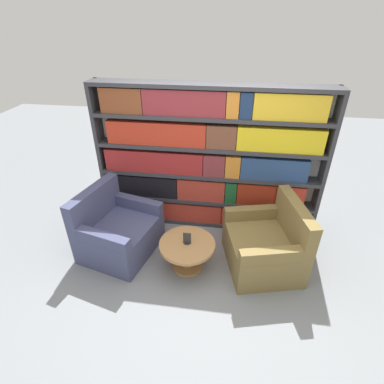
# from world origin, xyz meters

# --- Properties ---
(ground_plane) EXTENTS (14.00, 14.00, 0.00)m
(ground_plane) POSITION_xyz_m (0.00, 0.00, 0.00)
(ground_plane) COLOR gray
(bookshelf) EXTENTS (3.10, 0.30, 2.06)m
(bookshelf) POSITION_xyz_m (-0.00, 1.23, 1.02)
(bookshelf) COLOR silver
(bookshelf) RESTS_ON ground_plane
(armchair_left) EXTENTS (1.04, 1.11, 0.89)m
(armchair_left) POSITION_xyz_m (-1.12, 0.42, 0.30)
(armchair_left) COLOR #42476B
(armchair_left) RESTS_ON ground_plane
(armchair_right) EXTENTS (1.04, 1.11, 0.89)m
(armchair_right) POSITION_xyz_m (0.82, 0.42, 0.30)
(armchair_right) COLOR olive
(armchair_right) RESTS_ON ground_plane
(coffee_table) EXTENTS (0.69, 0.69, 0.39)m
(coffee_table) POSITION_xyz_m (-0.15, 0.22, 0.28)
(coffee_table) COLOR #AD7F4C
(coffee_table) RESTS_ON ground_plane
(table_sign) EXTENTS (0.10, 0.06, 0.16)m
(table_sign) POSITION_xyz_m (-0.15, 0.22, 0.46)
(table_sign) COLOR black
(table_sign) RESTS_ON coffee_table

